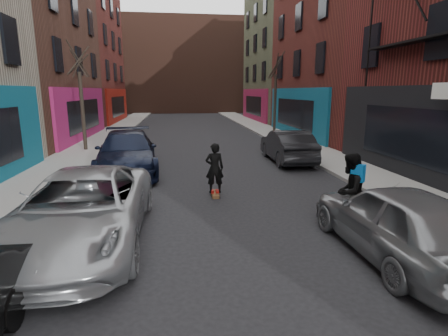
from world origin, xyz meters
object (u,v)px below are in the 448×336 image
object	(u,v)px
pedestrian	(349,191)
parked_right_far	(397,221)
parked_left_far	(83,209)
parked_right_end	(287,146)
skateboard	(215,194)
skateboarder	(215,168)
parked_left_end	(127,152)
tree_right_far	(275,88)
tree_left_far	(81,89)

from	to	relation	value
pedestrian	parked_right_far	bearing A→B (deg)	62.71
parked_right_far	parked_left_far	bearing A→B (deg)	-14.18
parked_right_end	skateboard	distance (m)	6.47
skateboard	skateboarder	world-z (taller)	skateboarder
parked_right_end	pedestrian	distance (m)	8.28
parked_right_far	pedestrian	world-z (taller)	pedestrian
pedestrian	parked_right_end	bearing A→B (deg)	-134.07
skateboarder	parked_left_end	bearing A→B (deg)	-49.26
parked_right_end	skateboarder	distance (m)	6.43
parked_left_far	pedestrian	xyz separation A→B (m)	(6.14, 0.04, 0.15)
parked_left_end	skateboard	size ratio (longest dim) A/B	7.22
parked_right_end	skateboarder	world-z (taller)	skateboarder
parked_right_far	skateboard	xyz separation A→B (m)	(-3.18, 4.70, -0.72)
parked_right_end	skateboard	world-z (taller)	parked_right_end
parked_right_end	skateboard	xyz separation A→B (m)	(-3.98, -5.05, -0.71)
parked_left_far	parked_right_end	distance (m)	10.95
tree_right_far	skateboard	distance (m)	16.77
parked_right_end	tree_right_far	bearing A→B (deg)	-101.16
tree_left_far	tree_right_far	size ratio (longest dim) A/B	0.96
parked_left_end	skateboarder	size ratio (longest dim) A/B	3.59
parked_left_end	parked_right_end	size ratio (longest dim) A/B	1.26
tree_left_far	parked_right_far	distance (m)	16.98
parked_left_end	parked_left_far	bearing A→B (deg)	-96.09
tree_left_far	parked_left_far	world-z (taller)	tree_left_far
parked_left_far	tree_right_far	bearing A→B (deg)	62.71
tree_left_far	skateboarder	bearing A→B (deg)	-55.93
parked_right_far	skateboarder	bearing A→B (deg)	-56.94
parked_left_far	parked_right_end	size ratio (longest dim) A/B	1.24
tree_right_far	skateboard	size ratio (longest dim) A/B	8.50
parked_right_far	skateboard	world-z (taller)	parked_right_far
parked_left_far	skateboarder	distance (m)	4.54
tree_right_far	parked_left_far	bearing A→B (deg)	-117.06
tree_left_far	parked_left_end	distance (m)	6.71
parked_right_far	skateboarder	size ratio (longest dim) A/B	2.81
skateboarder	tree_right_far	bearing A→B (deg)	-111.96
parked_right_end	pedestrian	size ratio (longest dim) A/B	2.46
tree_right_far	skateboard	bearing A→B (deg)	-112.12
skateboarder	tree_left_far	bearing A→B (deg)	-55.76
parked_left_end	parked_right_end	bearing A→B (deg)	4.02
parked_right_end	skateboard	size ratio (longest dim) A/B	5.74
tree_right_far	skateboarder	distance (m)	16.62
parked_right_end	parked_right_far	bearing A→B (deg)	86.30
tree_left_far	skateboarder	xyz separation A→B (m)	(6.22, -9.20, -2.48)
parked_right_far	skateboarder	xyz separation A→B (m)	(-3.18, 4.70, 0.14)
tree_left_far	parked_right_end	bearing A→B (deg)	-22.13
tree_left_far	parked_left_far	bearing A→B (deg)	-76.40
parked_left_end	parked_right_far	bearing A→B (deg)	-58.99
tree_left_far	tree_right_far	bearing A→B (deg)	25.82
skateboarder	parked_right_far	bearing A→B (deg)	124.24
parked_left_end	pedestrian	bearing A→B (deg)	-54.49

